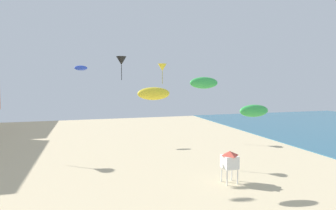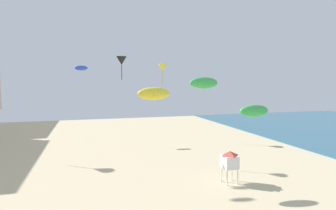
% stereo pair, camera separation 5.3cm
% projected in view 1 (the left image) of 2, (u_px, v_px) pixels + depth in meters
% --- Properties ---
extents(lifeguard_stand, '(1.10, 1.10, 2.55)m').
position_uv_depth(lifeguard_stand, '(230.00, 160.00, 21.66)').
color(lifeguard_stand, white).
rests_on(lifeguard_stand, ground).
extents(kite_yellow_delta, '(1.23, 1.23, 2.79)m').
position_uv_depth(kite_yellow_delta, '(162.00, 67.00, 38.36)').
color(kite_yellow_delta, yellow).
extents(kite_green_parafoil, '(1.99, 0.55, 0.77)m').
position_uv_depth(kite_green_parafoil, '(204.00, 83.00, 18.53)').
color(kite_green_parafoil, green).
extents(kite_green_parafoil_2, '(2.69, 0.75, 1.05)m').
position_uv_depth(kite_green_parafoil_2, '(254.00, 111.00, 23.42)').
color(kite_green_parafoil_2, green).
extents(kite_yellow_parafoil, '(2.48, 0.69, 0.97)m').
position_uv_depth(kite_yellow_parafoil, '(154.00, 94.00, 20.94)').
color(kite_yellow_parafoil, yellow).
extents(kite_black_delta, '(1.04, 1.04, 2.36)m').
position_uv_depth(kite_black_delta, '(121.00, 61.00, 27.88)').
color(kite_black_delta, black).
extents(kite_blue_parafoil, '(1.67, 0.46, 0.65)m').
position_uv_depth(kite_blue_parafoil, '(81.00, 68.00, 36.76)').
color(kite_blue_parafoil, blue).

